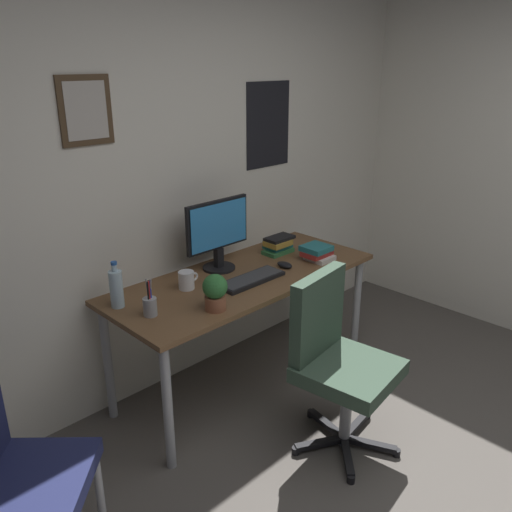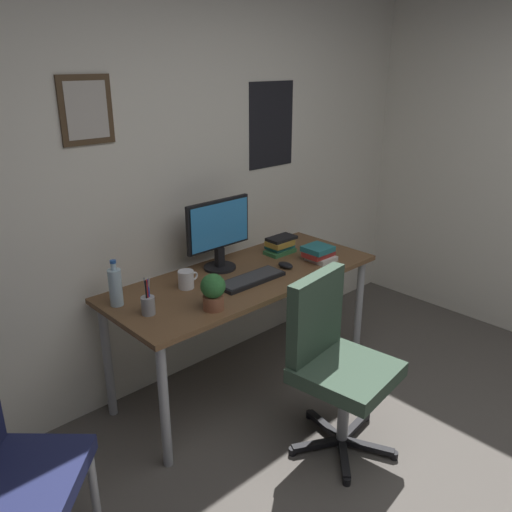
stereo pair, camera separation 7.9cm
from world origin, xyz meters
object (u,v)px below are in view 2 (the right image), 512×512
Objects in this scene: computer_mouse at (286,265)px; book_stack_right at (319,253)px; coffee_mug_near at (186,279)px; keyboard at (251,279)px; monitor at (219,232)px; potted_plant at (213,291)px; office_chair at (334,356)px; water_bottle at (115,287)px; book_stack_left at (280,245)px; pen_cup at (148,304)px; side_chair at (7,464)px.

computer_mouse is 0.59× the size of book_stack_right.
computer_mouse is 0.65m from coffee_mug_near.
coffee_mug_near is at bearing 151.10° from keyboard.
monitor is at bearing 90.76° from keyboard.
keyboard is 0.55m from book_stack_right.
monitor is at bearing 47.36° from potted_plant.
computer_mouse is (0.30, 0.64, 0.24)m from office_chair.
monitor is at bearing 2.37° from water_bottle.
book_stack_left is (0.86, 0.35, -0.05)m from potted_plant.
coffee_mug_near is (-0.63, 0.17, 0.03)m from computer_mouse.
office_chair is 4.75× the size of pen_cup.
pen_cup is at bearing 147.00° from potted_plant.
coffee_mug_near is (-0.33, 0.18, 0.04)m from keyboard.
pen_cup reaches higher than keyboard.
monitor reaches higher than book_stack_right.
water_bottle is 1.31m from book_stack_right.
coffee_mug_near is 0.91m from book_stack_right.
book_stack_right is at bearing -74.24° from book_stack_left.
monitor is 0.51m from book_stack_left.
book_stack_right is (0.93, 0.08, -0.05)m from potted_plant.
office_chair is at bearing -68.34° from coffee_mug_near.
office_chair is 1.03m from monitor.
side_chair is at bearing -174.51° from book_stack_right.
book_stack_left is at bearing 22.49° from potted_plant.
coffee_mug_near is 0.32m from potted_plant.
office_chair reaches higher than keyboard.
monitor is 0.67m from book_stack_right.
book_stack_left is 1.18× the size of book_stack_right.
side_chair is 2.03× the size of keyboard.
office_chair is at bearing -14.46° from side_chair.
keyboard is 1.70× the size of water_bottle.
computer_mouse is 0.87× the size of coffee_mug_near.
book_stack_left is (1.13, 0.17, -0.00)m from pen_cup.
computer_mouse is (1.80, 0.26, 0.26)m from side_chair.
side_chair is 1.66m from monitor.
computer_mouse is 0.44× the size of water_bottle.
book_stack_left reaches higher than book_stack_right.
keyboard is 3.39× the size of coffee_mug_near.
pen_cup reaches higher than book_stack_right.
side_chair is 1.84m from computer_mouse.
keyboard is at bearing -28.90° from coffee_mug_near.
office_chair is 5.10× the size of book_stack_right.
pen_cup is (0.06, -0.21, -0.05)m from water_bottle.
office_chair is 2.21× the size of keyboard.
water_bottle is at bearing 178.51° from book_stack_left.
water_bottle reaches higher than book_stack_right.
pen_cup is (-0.28, 0.18, -0.05)m from potted_plant.
side_chair is at bearing -160.56° from pen_cup.
coffee_mug_near is (-0.32, -0.10, -0.19)m from monitor.
water_bottle reaches higher than computer_mouse.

